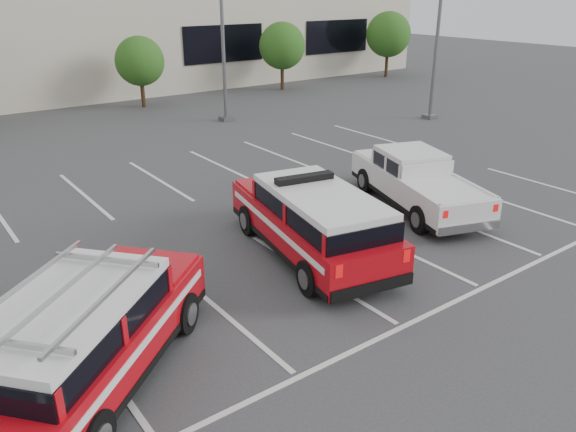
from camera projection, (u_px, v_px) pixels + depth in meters
name	position (u px, v px, depth m)	size (l,w,h in m)	color
ground	(315.00, 275.00, 13.68)	(120.00, 120.00, 0.00)	#38383A
stall_markings	(222.00, 218.00, 17.02)	(23.00, 15.00, 0.01)	silver
convention_building	(3.00, 17.00, 35.68)	(60.00, 16.99, 13.20)	#BEB2A1
tree_mid_right	(141.00, 63.00, 31.93)	(2.77, 2.77, 3.99)	#3F2B19
tree_right	(283.00, 47.00, 37.34)	(3.07, 3.07, 4.42)	#3F2B19
tree_far_right	(389.00, 36.00, 42.75)	(3.37, 3.37, 4.85)	#3F2B19
light_pole_mid	(222.00, 16.00, 27.47)	(0.90, 0.60, 10.24)	#59595E
light_pole_right	(439.00, 15.00, 27.97)	(0.90, 0.60, 10.24)	#59595E
fire_chief_suv	(313.00, 226.00, 14.34)	(3.24, 6.15, 2.06)	#AC0810
white_pickup	(416.00, 186.00, 17.65)	(3.68, 5.98, 1.74)	silver
ladder_suv	(88.00, 341.00, 9.64)	(5.47, 5.13, 2.13)	#AC0810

